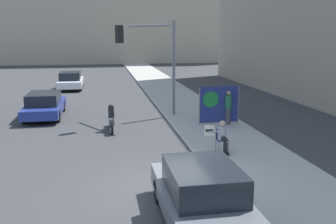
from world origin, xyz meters
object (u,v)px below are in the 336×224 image
protest_banner (219,104)px  motorcycle_on_road (111,119)px  pedestrian_behind (228,107)px  seated_protester (222,135)px  car_on_road_nearest (44,105)px  parked_car_curbside (201,195)px  car_on_road_midblock (71,80)px  traffic_light_pole (154,51)px

protest_banner → motorcycle_on_road: protest_banner is taller
pedestrian_behind → motorcycle_on_road: bearing=-160.4°
seated_protester → car_on_road_nearest: 11.09m
parked_car_curbside → car_on_road_midblock: (-4.79, 23.99, -0.02)m
protest_banner → parked_car_curbside: 9.87m
parked_car_curbside → pedestrian_behind: bearing=67.3°
pedestrian_behind → car_on_road_nearest: (-9.26, 3.85, -0.27)m
car_on_road_nearest → motorcycle_on_road: car_on_road_nearest is taller
pedestrian_behind → car_on_road_midblock: bearing=142.5°
car_on_road_midblock → protest_banner: bearing=-60.9°
traffic_light_pole → car_on_road_midblock: bearing=112.5°
seated_protester → parked_car_curbside: parked_car_curbside is taller
protest_banner → car_on_road_nearest: 9.59m
seated_protester → parked_car_curbside: (-2.16, -4.95, -0.02)m
pedestrian_behind → car_on_road_midblock: (-8.65, 14.77, -0.25)m
protest_banner → car_on_road_midblock: protest_banner is taller
car_on_road_midblock → seated_protester: bearing=-69.9°
seated_protester → pedestrian_behind: 4.60m
car_on_road_midblock → car_on_road_nearest: bearing=-93.2°
seated_protester → protest_banner: protest_banner is taller
traffic_light_pole → motorcycle_on_road: 4.29m
seated_protester → parked_car_curbside: size_ratio=0.29×
pedestrian_behind → traffic_light_pole: size_ratio=0.33×
seated_protester → traffic_light_pole: traffic_light_pole is taller
protest_banner → parked_car_curbside: size_ratio=0.49×
pedestrian_behind → parked_car_curbside: (-3.86, -9.22, -0.22)m
pedestrian_behind → car_on_road_nearest: size_ratio=0.35×
car_on_road_nearest → motorcycle_on_road: bearing=-45.4°
seated_protester → motorcycle_on_road: (-4.01, 4.51, -0.22)m
pedestrian_behind → car_on_road_nearest: pedestrian_behind is taller
seated_protester → car_on_road_nearest: bearing=122.0°
protest_banner → car_on_road_midblock: 16.85m
seated_protester → motorcycle_on_road: seated_protester is taller
parked_car_curbside → traffic_light_pole: bearing=87.7°
seated_protester → traffic_light_pole: 7.20m
seated_protester → car_on_road_nearest: (-7.56, 8.12, -0.07)m
parked_car_curbside → motorcycle_on_road: bearing=101.1°
traffic_light_pole → car_on_road_midblock: traffic_light_pole is taller
pedestrian_behind → car_on_road_nearest: bearing=179.6°
car_on_road_nearest → motorcycle_on_road: 5.06m
protest_banner → traffic_light_pole: (-2.93, 2.07, 2.52)m
protest_banner → motorcycle_on_road: 5.28m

